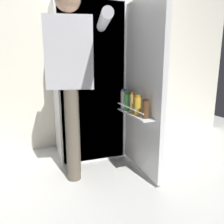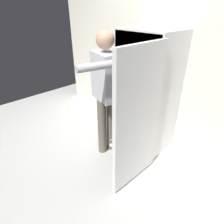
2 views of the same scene
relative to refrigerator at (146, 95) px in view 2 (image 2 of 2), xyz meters
name	(u,v)px [view 2 (image 2 of 2)]	position (x,y,z in m)	size (l,w,h in m)	color
ground_plane	(118,158)	(-0.03, -0.49, -0.82)	(5.77, 5.77, 0.00)	silver
kitchen_wall	(165,60)	(-0.03, 0.39, 0.40)	(4.40, 0.10, 2.44)	silver
refrigerator	(146,95)	(0.00, 0.00, 0.00)	(0.75, 1.28, 1.64)	white
person	(106,87)	(-0.28, -0.47, 0.16)	(0.54, 0.75, 1.64)	#665B4C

